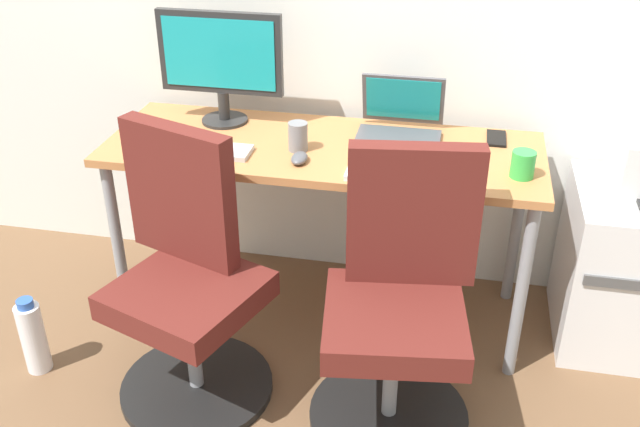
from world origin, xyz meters
name	(u,v)px	position (x,y,z in m)	size (l,w,h in m)	color
ground_plane	(322,308)	(0.00, 0.00, 0.00)	(5.28, 5.28, 0.00)	brown
desk	(323,164)	(0.00, 0.00, 0.67)	(1.60, 0.58, 0.74)	#B77542
office_chair_left	(187,282)	(-0.37, -0.50, 0.42)	(0.56, 0.56, 0.94)	black
office_chair_right	(399,308)	(0.35, -0.50, 0.42)	(0.54, 0.54, 0.94)	black
water_bottle_on_floor	(33,337)	(-0.96, -0.57, 0.15)	(0.09, 0.09, 0.31)	white
desktop_monitor	(221,60)	(-0.42, 0.15, 0.99)	(0.48, 0.18, 0.43)	#262626
open_laptop	(400,123)	(0.27, 0.14, 0.79)	(0.31, 0.29, 0.22)	#4C4C51
keyboard_by_monitor	(204,149)	(-0.41, -0.14, 0.75)	(0.34, 0.12, 0.02)	#B7B7B7
keyboard_by_laptop	(397,175)	(0.29, -0.21, 0.75)	(0.34, 0.12, 0.02)	silver
mouse_by_monitor	(299,158)	(-0.05, -0.16, 0.76)	(0.06, 0.10, 0.03)	#515156
mouse_by_laptop	(525,159)	(0.72, -0.01, 0.76)	(0.06, 0.10, 0.03)	silver
coffee_mug	(523,164)	(0.70, -0.12, 0.79)	(0.08, 0.08, 0.09)	green
pen_cup	(298,137)	(-0.08, -0.06, 0.79)	(0.07, 0.07, 0.10)	slate
phone_near_monitor	(496,138)	(0.62, 0.18, 0.75)	(0.07, 0.14, 0.01)	black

